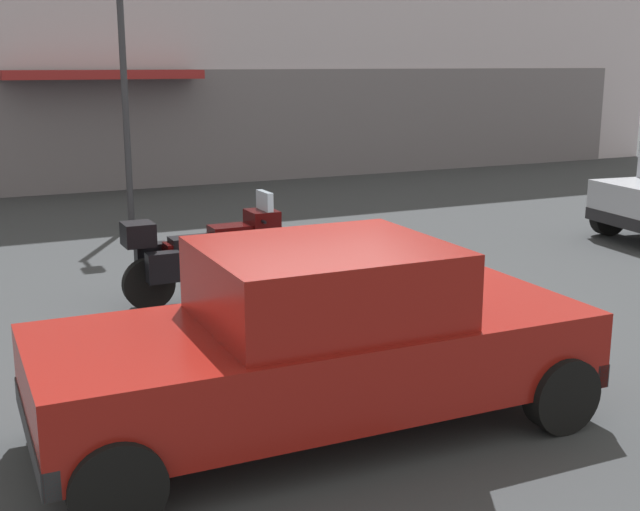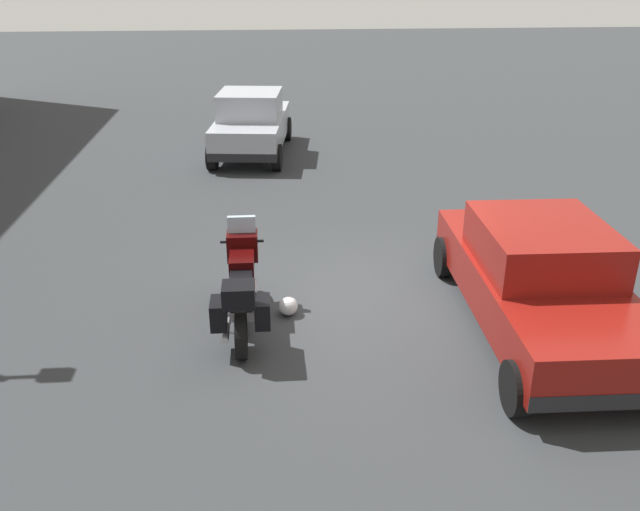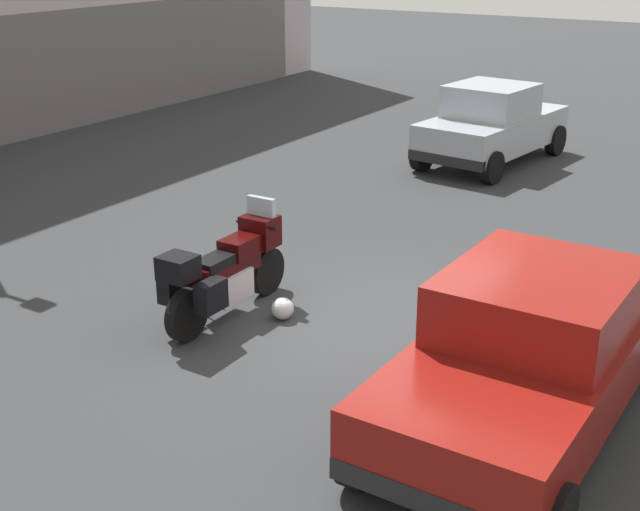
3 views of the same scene
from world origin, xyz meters
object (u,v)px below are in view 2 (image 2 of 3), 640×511
object	(u,v)px
motorcycle	(242,287)
car_hatchback_near	(251,123)
helmet	(288,306)
car_sedan_far	(539,278)

from	to	relation	value
motorcycle	car_hatchback_near	xyz separation A→B (m)	(8.95, 0.01, 0.19)
helmet	car_hatchback_near	size ratio (longest dim) A/B	0.07
motorcycle	helmet	size ratio (longest dim) A/B	8.07
motorcycle	car_hatchback_near	distance (m)	8.95
car_hatchback_near	helmet	bearing A→B (deg)	-169.18
helmet	car_hatchback_near	distance (m)	8.70
motorcycle	helmet	bearing A→B (deg)	-64.57
helmet	car_hatchback_near	bearing A→B (deg)	4.25
motorcycle	car_hatchback_near	bearing A→B (deg)	0.14
car_hatchback_near	car_sedan_far	size ratio (longest dim) A/B	0.87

